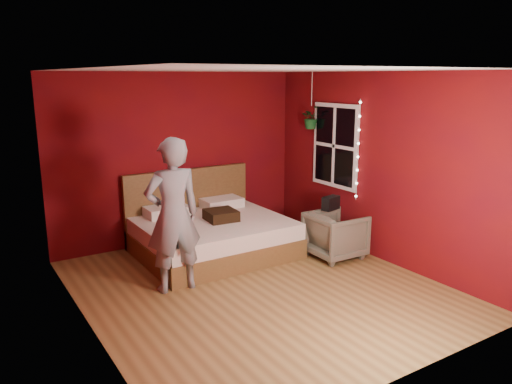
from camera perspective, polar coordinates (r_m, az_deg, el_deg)
name	(u,v)px	position (r m, az deg, el deg)	size (l,w,h in m)	color
floor	(258,287)	(6.24, 0.24, -10.82)	(4.50, 4.50, 0.00)	olive
room_walls	(258,152)	(5.77, 0.26, 4.60)	(4.04, 4.54, 2.62)	maroon
window	(335,146)	(7.69, 9.01, 5.23)	(0.05, 0.97, 1.27)	white
fairy_lights	(358,150)	(7.29, 11.59, 4.70)	(0.04, 0.04, 1.45)	silver
bed	(210,233)	(7.33, -5.24, -4.72)	(2.06, 1.75, 1.13)	brown
person	(173,215)	(5.96, -9.47, -2.66)	(0.68, 0.45, 1.86)	gray
armchair	(336,235)	(7.21, 9.09, -4.86)	(0.70, 0.72, 0.66)	#6B6654
handbag	(331,203)	(7.25, 8.54, -1.25)	(0.27, 0.14, 0.19)	black
throw_pillow	(221,215)	(7.17, -4.01, -2.66)	(0.42, 0.42, 0.15)	black
hanging_plant	(311,117)	(7.96, 6.33, 8.49)	(0.33, 0.29, 0.88)	silver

